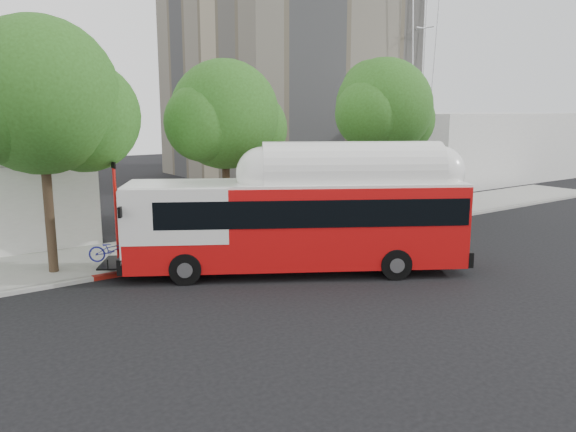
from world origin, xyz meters
The scene contains 10 objects.
ground centered at (0.00, 0.00, 0.00)m, with size 120.00×120.00×0.00m, color black.
sidewalk centered at (0.00, 6.50, 0.07)m, with size 60.00×5.00×0.15m, color gray.
curb_strip centered at (0.00, 3.90, 0.07)m, with size 60.00×0.30×0.15m, color gray.
red_curb_segment centered at (-3.00, 3.90, 0.08)m, with size 10.00×0.32×0.16m, color maroon.
street_tree_left centered at (-8.53, 5.56, 6.60)m, with size 6.67×5.80×9.74m.
street_tree_mid centered at (-0.59, 6.06, 5.91)m, with size 5.75×5.00×8.62m.
street_tree_right centered at (9.44, 5.86, 6.26)m, with size 6.21×5.40×9.18m.
horizon_block centered at (30.00, 16.00, 3.00)m, with size 20.00×12.00×6.00m, color silver.
transit_bus centered at (-1.00, 0.30, 1.93)m, with size 13.19×9.22×4.12m.
signal_pole centered at (-6.78, 4.46, 2.24)m, with size 0.12×0.41×4.36m.
Camera 1 is at (-13.83, -16.92, 6.35)m, focal length 35.00 mm.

